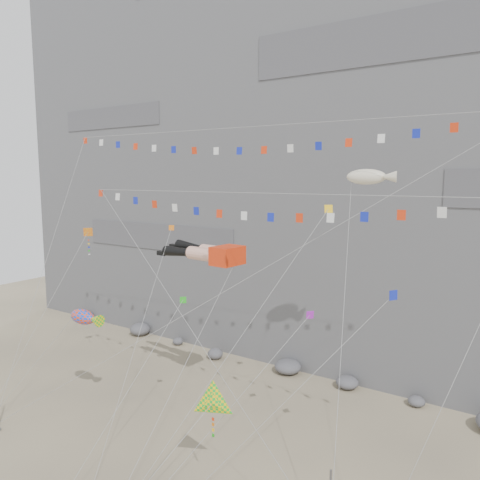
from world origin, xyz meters
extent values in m
plane|color=tan|center=(0.00, 0.00, 0.00)|extent=(120.00, 120.00, 0.00)
cube|color=slate|center=(0.00, 32.00, 25.00)|extent=(80.00, 28.00, 50.00)
cube|color=red|center=(0.10, 6.72, 13.01)|extent=(1.93, 2.51, 1.40)
cylinder|color=#E7A790|center=(-1.99, 6.22, 13.01)|extent=(2.45, 1.24, 1.03)
sphere|color=black|center=(-3.17, 6.33, 13.01)|extent=(0.94, 0.94, 0.94)
cone|color=black|center=(-4.56, 6.46, 12.93)|extent=(2.89, 1.12, 0.96)
cube|color=black|center=(-6.43, 6.63, 12.61)|extent=(0.95, 0.49, 0.34)
cylinder|color=#E7A790|center=(-1.86, 7.61, 13.01)|extent=(2.45, 1.24, 1.03)
sphere|color=black|center=(-3.04, 7.72, 13.01)|extent=(0.94, 0.94, 0.94)
cone|color=black|center=(-4.43, 7.85, 13.14)|extent=(2.91, 1.12, 1.03)
cube|color=black|center=(-6.30, 8.02, 13.04)|extent=(0.95, 0.49, 0.34)
cylinder|color=gray|center=(1.33, -1.07, 6.53)|extent=(0.03, 0.03, 20.41)
cylinder|color=gray|center=(-6.18, 1.63, 11.24)|extent=(0.03, 0.03, 29.79)
cylinder|color=gray|center=(9.35, 0.40, 8.96)|extent=(0.03, 0.03, 20.98)
cylinder|color=gray|center=(-14.19, 0.16, 7.09)|extent=(0.03, 0.03, 16.86)
cylinder|color=gray|center=(-12.56, -1.33, 4.07)|extent=(0.03, 0.03, 10.96)
cylinder|color=gray|center=(3.36, -5.11, 2.98)|extent=(0.03, 0.03, 10.04)
cylinder|color=gray|center=(10.88, 3.84, 9.46)|extent=(0.03, 0.03, 22.78)
cylinder|color=gray|center=(-3.68, 0.93, 7.39)|extent=(0.03, 0.03, 19.61)
cylinder|color=gray|center=(4.87, 0.11, 5.05)|extent=(0.03, 0.03, 15.31)
cylinder|color=gray|center=(-1.24, -2.69, 5.20)|extent=(0.03, 0.03, 14.88)
cylinder|color=gray|center=(4.94, -0.22, 8.44)|extent=(0.03, 0.03, 22.46)
cylinder|color=gray|center=(8.55, -1.11, 6.37)|extent=(0.03, 0.03, 17.85)
camera|label=1|loc=(19.99, -21.62, 18.82)|focal=35.00mm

